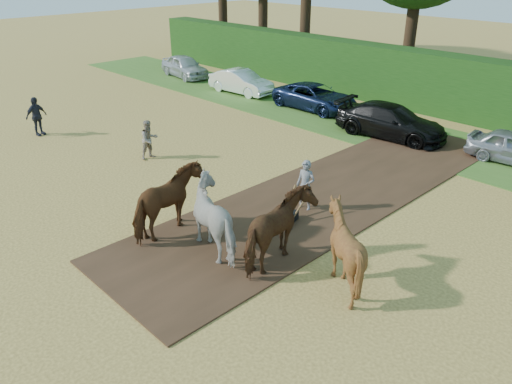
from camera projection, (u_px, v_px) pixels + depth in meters
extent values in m
plane|color=gold|center=(134.00, 252.00, 13.80)|extent=(120.00, 120.00, 0.00)
cube|color=#472D1C|center=(333.00, 192.00, 17.23)|extent=(4.50, 17.00, 0.05)
cube|color=#38601E|center=(402.00, 136.00, 22.61)|extent=(50.00, 5.00, 0.03)
cube|color=#14380F|center=(454.00, 87.00, 24.80)|extent=(46.00, 1.60, 3.00)
imported|color=#B4A38D|center=(149.00, 140.00, 19.84)|extent=(0.62, 0.78, 1.58)
imported|color=#21232D|center=(36.00, 116.00, 22.39)|extent=(0.66, 1.10, 1.75)
imported|color=#5D3217|center=(169.00, 203.00, 14.27)|extent=(1.62, 2.58, 2.02)
imported|color=beige|center=(221.00, 216.00, 13.54)|extent=(2.35, 2.14, 2.02)
imported|color=#52381A|center=(279.00, 231.00, 12.82)|extent=(1.62, 2.58, 2.02)
imported|color=brown|center=(344.00, 248.00, 12.08)|extent=(2.02, 2.17, 2.03)
cube|color=black|center=(287.00, 220.00, 15.14)|extent=(0.53, 0.92, 0.34)
cube|color=brown|center=(278.00, 223.00, 14.63)|extent=(0.41, 1.34, 0.10)
cylinder|color=brown|center=(290.00, 201.00, 15.49)|extent=(0.41, 0.93, 0.71)
cylinder|color=brown|center=(302.00, 204.00, 15.29)|extent=(0.15, 0.98, 0.71)
imported|color=#9A9991|center=(305.00, 186.00, 15.73)|extent=(0.69, 0.54, 1.69)
imported|color=silver|center=(185.00, 66.00, 33.20)|extent=(4.39, 2.24, 1.43)
imported|color=white|center=(241.00, 82.00, 29.31)|extent=(4.24, 1.74, 1.37)
imported|color=#152244|center=(315.00, 97.00, 26.28)|extent=(4.73, 2.18, 1.31)
imported|color=black|center=(391.00, 121.00, 22.25)|extent=(5.21, 2.60, 1.45)
cylinder|color=#382616|center=(223.00, 17.00, 39.66)|extent=(0.70, 0.70, 5.85)
cylinder|color=#382616|center=(263.00, 24.00, 37.48)|extent=(0.70, 0.70, 5.40)
cylinder|color=#382616|center=(305.00, 24.00, 33.38)|extent=(0.70, 0.70, 6.53)
cylinder|color=#382616|center=(409.00, 44.00, 30.09)|extent=(0.70, 0.70, 5.17)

